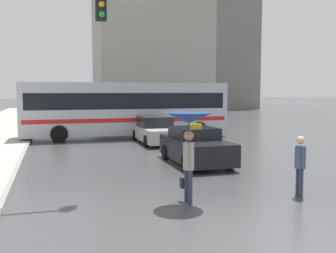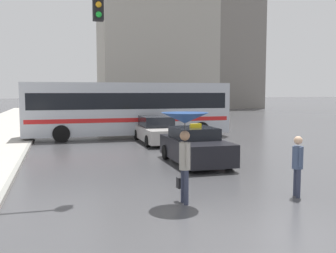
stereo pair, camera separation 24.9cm
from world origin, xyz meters
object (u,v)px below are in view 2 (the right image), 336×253
object	(u,v)px
sedan_red	(157,131)
pedestrian_with_umbrella	(185,128)
city_bus	(128,107)
pedestrian_man	(298,162)
traffic_light	(23,44)
taxi	(195,147)

from	to	relation	value
sedan_red	pedestrian_with_umbrella	distance (m)	11.91
city_bus	pedestrian_with_umbrella	size ratio (longest dim) A/B	5.30
city_bus	sedan_red	bearing A→B (deg)	22.15
pedestrian_man	city_bus	bearing A→B (deg)	-156.77
traffic_light	city_bus	bearing A→B (deg)	68.71
taxi	pedestrian_with_umbrella	size ratio (longest dim) A/B	1.81
taxi	traffic_light	xyz separation A→B (m)	(-5.99, -3.48, 3.39)
pedestrian_with_umbrella	sedan_red	bearing A→B (deg)	-14.15
taxi	city_bus	xyz separation A→B (m)	(-1.04, 9.23, 1.18)
city_bus	traffic_light	distance (m)	13.81
taxi	sedan_red	size ratio (longest dim) A/B	0.87
pedestrian_man	pedestrian_with_umbrella	bearing A→B (deg)	-78.79
taxi	sedan_red	xyz separation A→B (m)	(0.06, 6.51, -0.01)
pedestrian_with_umbrella	traffic_light	xyz separation A→B (m)	(-3.89, 1.65, 2.12)
pedestrian_with_umbrella	city_bus	bearing A→B (deg)	-7.83
city_bus	pedestrian_man	distance (m)	14.75
pedestrian_with_umbrella	pedestrian_man	size ratio (longest dim) A/B	1.40
taxi	pedestrian_man	distance (m)	5.45
taxi	pedestrian_with_umbrella	world-z (taller)	pedestrian_with_umbrella
taxi	traffic_light	world-z (taller)	traffic_light
pedestrian_with_umbrella	traffic_light	distance (m)	4.72
taxi	pedestrian_man	bearing A→B (deg)	100.69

